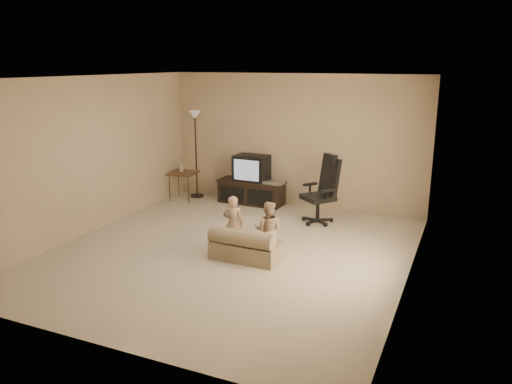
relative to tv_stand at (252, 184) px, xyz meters
The scene contains 9 objects.
floor 2.64m from the tv_stand, 72.61° to the right, with size 5.50×5.50×0.00m, color beige.
room_shell 2.84m from the tv_stand, 72.61° to the right, with size 5.50×5.50×5.50m.
tv_stand is the anchor object (origin of this frame).
office_chair 1.71m from the tv_stand, 20.92° to the right, with size 0.77×0.77×1.19m.
side_table 1.42m from the tv_stand, 167.71° to the right, with size 0.56×0.56×0.77m.
floor_lamp 1.53m from the tv_stand, behind, with size 0.27×0.27×1.76m.
child_sofa 2.89m from the tv_stand, 67.59° to the right, with size 0.98×0.57×0.47m.
toddler_left 2.55m from the tv_stand, 71.91° to the right, with size 0.30×0.22×0.84m, color tan.
toddler_right 2.83m from the tv_stand, 61.14° to the right, with size 0.40×0.22×0.83m, color tan.
Camera 1 is at (3.10, -6.13, 2.71)m, focal length 35.00 mm.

